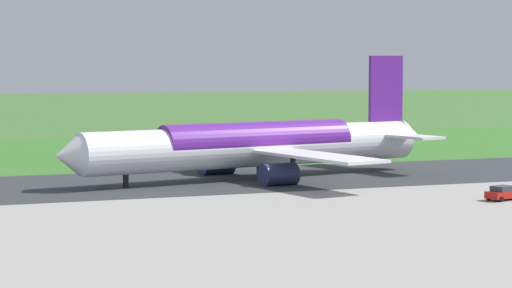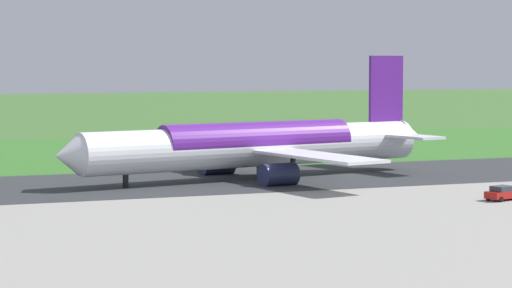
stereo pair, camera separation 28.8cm
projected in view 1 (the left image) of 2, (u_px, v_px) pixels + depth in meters
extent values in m
plane|color=#3D662D|center=(353.00, 175.00, 138.99)|extent=(800.00, 800.00, 0.00)
cube|color=#2D3033|center=(353.00, 175.00, 138.99)|extent=(600.00, 28.46, 0.06)
cube|color=#346B27|center=(242.00, 150.00, 179.04)|extent=(600.00, 80.00, 0.04)
cylinder|color=white|center=(256.00, 146.00, 133.76)|extent=(48.09, 14.50, 5.20)
cone|color=white|center=(68.00, 156.00, 120.20)|extent=(3.91, 5.43, 4.94)
cone|color=white|center=(408.00, 135.00, 147.11)|extent=(4.30, 5.02, 4.42)
cube|color=#591E8C|center=(386.00, 89.00, 144.45)|extent=(5.59, 1.59, 9.00)
cube|color=white|center=(412.00, 137.00, 140.29)|extent=(5.68, 9.61, 0.36)
cube|color=white|center=(361.00, 132.00, 149.57)|extent=(5.68, 9.61, 0.36)
cube|color=white|center=(312.00, 155.00, 125.04)|extent=(10.19, 22.75, 0.35)
cube|color=white|center=(219.00, 144.00, 143.60)|extent=(10.19, 22.75, 0.35)
cylinder|color=#23284C|center=(279.00, 175.00, 126.85)|extent=(4.96, 3.63, 2.80)
cylinder|color=#23284C|center=(216.00, 165.00, 139.51)|extent=(4.96, 3.63, 2.80)
cylinder|color=black|center=(126.00, 174.00, 124.25)|extent=(0.70, 0.70, 3.42)
cylinder|color=black|center=(293.00, 167.00, 132.17)|extent=(0.70, 0.70, 3.42)
cylinder|color=black|center=(259.00, 162.00, 138.92)|extent=(0.70, 0.70, 3.42)
cylinder|color=#591E8C|center=(256.00, 142.00, 133.72)|extent=(26.91, 10.29, 5.23)
cube|color=#B21914|center=(504.00, 194.00, 112.90)|extent=(4.53, 2.89, 0.75)
cube|color=#2D333D|center=(503.00, 188.00, 112.73)|extent=(2.58, 2.24, 0.55)
cylinder|color=black|center=(506.00, 196.00, 114.44)|extent=(0.68, 0.39, 0.64)
cylinder|color=black|center=(489.00, 198.00, 112.76)|extent=(0.68, 0.39, 0.64)
cylinder|color=black|center=(501.00, 200.00, 111.41)|extent=(0.68, 0.39, 0.64)
cylinder|color=slate|center=(239.00, 145.00, 176.79)|extent=(0.10, 0.10, 2.28)
cube|color=red|center=(239.00, 136.00, 176.70)|extent=(0.60, 0.04, 0.60)
cone|color=orange|center=(217.00, 151.00, 173.24)|extent=(0.40, 0.40, 0.55)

